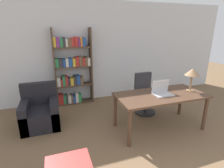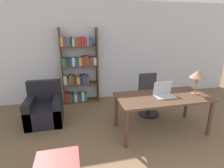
% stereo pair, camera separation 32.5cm
% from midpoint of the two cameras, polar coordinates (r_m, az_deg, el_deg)
% --- Properties ---
extents(wall_back, '(8.00, 0.06, 2.70)m').
position_cam_midpoint_polar(wall_back, '(5.01, 0.68, 10.45)').
color(wall_back, silver).
rests_on(wall_back, ground_plane).
extents(desk, '(1.77, 0.85, 0.74)m').
position_cam_midpoint_polar(desk, '(3.56, 18.64, -5.17)').
color(desk, '#4C3323').
rests_on(desk, ground_plane).
extents(laptop, '(0.37, 0.26, 0.27)m').
position_cam_midpoint_polar(laptop, '(3.52, 19.19, -2.92)').
color(laptop, '#B2B2B7').
rests_on(laptop, desk).
extents(table_lamp, '(0.29, 0.29, 0.48)m').
position_cam_midpoint_polar(table_lamp, '(3.80, 28.40, 2.59)').
color(table_lamp, olive).
rests_on(table_lamp, desk).
extents(office_chair, '(0.50, 0.50, 0.97)m').
position_cam_midpoint_polar(office_chair, '(4.28, 14.05, -3.92)').
color(office_chair, black).
rests_on(office_chair, ground_plane).
extents(armchair, '(0.74, 0.77, 0.87)m').
position_cam_midpoint_polar(armchair, '(4.09, -18.94, -7.87)').
color(armchair, black).
rests_on(armchair, ground_plane).
extents(bookshelf, '(0.97, 0.28, 2.01)m').
position_cam_midpoint_polar(bookshelf, '(4.77, -9.05, 4.79)').
color(bookshelf, '#4C3828').
rests_on(bookshelf, ground_plane).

